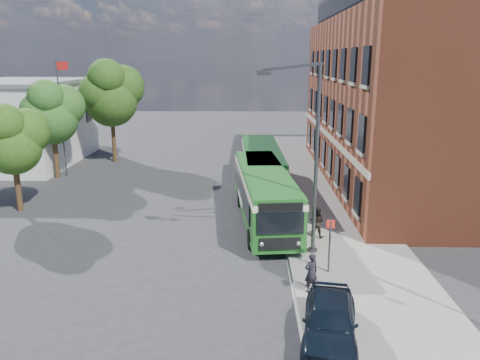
{
  "coord_description": "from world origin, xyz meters",
  "views": [
    {
      "loc": [
        2.16,
        -22.96,
        9.18
      ],
      "look_at": [
        1.58,
        3.67,
        2.2
      ],
      "focal_mm": 35.0,
      "sensor_mm": 36.0,
      "label": 1
    }
  ],
  "objects_px": {
    "street_lamp": "(309,157)",
    "bus_front": "(264,191)",
    "bus_rear": "(262,164)",
    "parked_car": "(330,320)"
  },
  "relations": [
    {
      "from": "street_lamp",
      "to": "bus_front",
      "type": "bearing_deg",
      "value": 111.46
    },
    {
      "from": "street_lamp",
      "to": "bus_rear",
      "type": "xyz_separation_m",
      "value": [
        -1.84,
        11.65,
        -2.96
      ]
    },
    {
      "from": "bus_front",
      "to": "bus_rear",
      "type": "xyz_separation_m",
      "value": [
        0.01,
        6.95,
        0.0
      ]
    },
    {
      "from": "street_lamp",
      "to": "bus_front",
      "type": "xyz_separation_m",
      "value": [
        -1.85,
        4.7,
        -2.96
      ]
    },
    {
      "from": "bus_front",
      "to": "parked_car",
      "type": "distance_m",
      "value": 12.19
    },
    {
      "from": "bus_front",
      "to": "bus_rear",
      "type": "bearing_deg",
      "value": 89.92
    },
    {
      "from": "bus_front",
      "to": "bus_rear",
      "type": "distance_m",
      "value": 6.95
    },
    {
      "from": "street_lamp",
      "to": "parked_car",
      "type": "relative_size",
      "value": 2.08
    },
    {
      "from": "bus_rear",
      "to": "parked_car",
      "type": "distance_m",
      "value": 19.08
    },
    {
      "from": "bus_rear",
      "to": "parked_car",
      "type": "xyz_separation_m",
      "value": [
        1.8,
        -18.97,
        -0.94
      ]
    }
  ]
}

